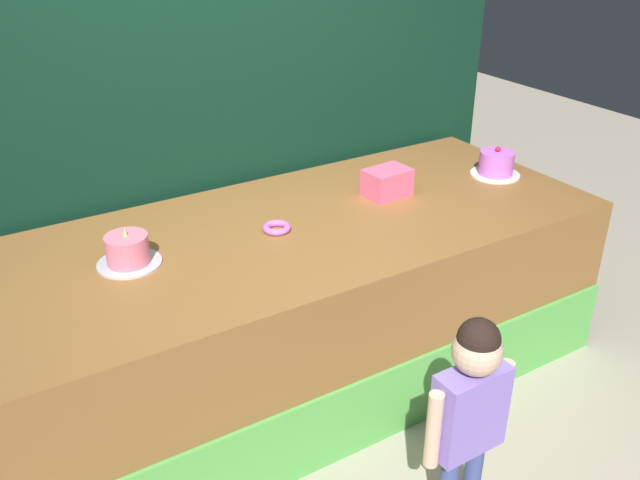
% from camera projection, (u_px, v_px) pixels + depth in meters
% --- Properties ---
extents(ground_plane, '(12.00, 12.00, 0.00)m').
position_uv_depth(ground_plane, '(347.00, 453.00, 3.31)').
color(ground_plane, '#ADA38E').
extents(stage_platform, '(3.43, 1.33, 0.93)m').
position_uv_depth(stage_platform, '(280.00, 311.00, 3.59)').
color(stage_platform, brown).
rests_on(stage_platform, ground_plane).
extents(curtain_backdrop, '(3.91, 0.08, 3.16)m').
position_uv_depth(curtain_backdrop, '(207.00, 70.00, 3.66)').
color(curtain_backdrop, black).
rests_on(curtain_backdrop, ground_plane).
extents(child_figure, '(0.41, 0.19, 1.07)m').
position_uv_depth(child_figure, '(470.00, 404.00, 2.60)').
color(child_figure, '#3F4C8C').
rests_on(child_figure, ground_plane).
extents(pink_box, '(0.26, 0.19, 0.15)m').
position_uv_depth(pink_box, '(387.00, 182.00, 3.74)').
color(pink_box, '#F45E88').
rests_on(pink_box, stage_platform).
extents(donut, '(0.14, 0.14, 0.03)m').
position_uv_depth(donut, '(277.00, 228.00, 3.38)').
color(donut, '#CC66D8').
rests_on(donut, stage_platform).
extents(cake_center, '(0.29, 0.29, 0.19)m').
position_uv_depth(cake_center, '(128.00, 251.00, 3.05)').
color(cake_center, silver).
rests_on(cake_center, stage_platform).
extents(cake_right, '(0.29, 0.29, 0.18)m').
position_uv_depth(cake_right, '(496.00, 164.00, 4.01)').
color(cake_right, white).
rests_on(cake_right, stage_platform).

